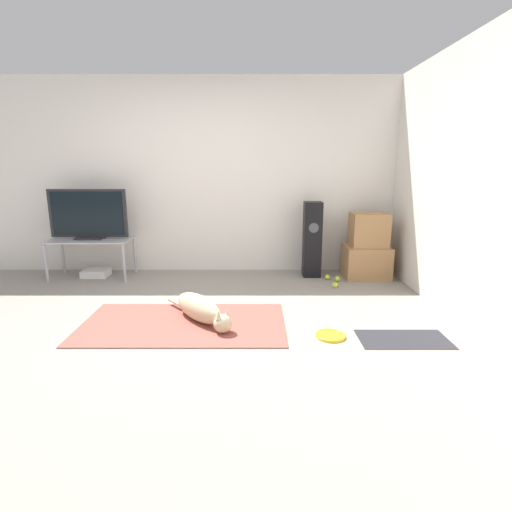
{
  "coord_description": "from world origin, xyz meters",
  "views": [
    {
      "loc": [
        0.72,
        -3.32,
        1.46
      ],
      "look_at": [
        0.7,
        1.0,
        0.45
      ],
      "focal_mm": 28.0,
      "sensor_mm": 36.0,
      "label": 1
    }
  ],
  "objects_px": {
    "tennis_ball_near_speaker": "(337,285)",
    "cardboard_box_upper": "(371,230)",
    "cardboard_box_lower": "(368,262)",
    "tennis_ball_loose_on_carpet": "(329,277)",
    "tv_stand": "(93,243)",
    "tennis_ball_by_boxes": "(339,279)",
    "dog": "(203,309)",
    "frisbee": "(332,336)",
    "game_console": "(98,273)",
    "floor_speaker": "(314,240)",
    "tv": "(90,215)"
  },
  "relations": [
    {
      "from": "cardboard_box_lower",
      "to": "cardboard_box_upper",
      "type": "bearing_deg",
      "value": -72.49
    },
    {
      "from": "cardboard_box_lower",
      "to": "tennis_ball_loose_on_carpet",
      "type": "distance_m",
      "value": 0.56
    },
    {
      "from": "tennis_ball_near_speaker",
      "to": "game_console",
      "type": "bearing_deg",
      "value": 170.65
    },
    {
      "from": "cardboard_box_lower",
      "to": "tennis_ball_loose_on_carpet",
      "type": "relative_size",
      "value": 8.57
    },
    {
      "from": "dog",
      "to": "game_console",
      "type": "relative_size",
      "value": 2.51
    },
    {
      "from": "dog",
      "to": "tennis_ball_loose_on_carpet",
      "type": "distance_m",
      "value": 2.01
    },
    {
      "from": "tv_stand",
      "to": "game_console",
      "type": "distance_m",
      "value": 0.41
    },
    {
      "from": "frisbee",
      "to": "tv",
      "type": "relative_size",
      "value": 0.26
    },
    {
      "from": "frisbee",
      "to": "cardboard_box_upper",
      "type": "bearing_deg",
      "value": 66.58
    },
    {
      "from": "tennis_ball_near_speaker",
      "to": "cardboard_box_upper",
      "type": "bearing_deg",
      "value": 43.01
    },
    {
      "from": "dog",
      "to": "tennis_ball_by_boxes",
      "type": "xyz_separation_m",
      "value": [
        1.54,
        1.33,
        -0.1
      ]
    },
    {
      "from": "cardboard_box_upper",
      "to": "tennis_ball_loose_on_carpet",
      "type": "relative_size",
      "value": 6.86
    },
    {
      "from": "tv_stand",
      "to": "tennis_ball_loose_on_carpet",
      "type": "xyz_separation_m",
      "value": [
        3.05,
        -0.13,
        -0.42
      ]
    },
    {
      "from": "dog",
      "to": "tennis_ball_near_speaker",
      "type": "height_order",
      "value": "dog"
    },
    {
      "from": "tennis_ball_near_speaker",
      "to": "tennis_ball_loose_on_carpet",
      "type": "xyz_separation_m",
      "value": [
        -0.03,
        0.35,
        0.0
      ]
    },
    {
      "from": "floor_speaker",
      "to": "tv",
      "type": "xyz_separation_m",
      "value": [
        -2.87,
        -0.06,
        0.33
      ]
    },
    {
      "from": "cardboard_box_lower",
      "to": "tv",
      "type": "relative_size",
      "value": 0.58
    },
    {
      "from": "tv_stand",
      "to": "game_console",
      "type": "relative_size",
      "value": 3.18
    },
    {
      "from": "dog",
      "to": "tv_stand",
      "type": "distance_m",
      "value": 2.25
    },
    {
      "from": "tv_stand",
      "to": "tennis_ball_near_speaker",
      "type": "xyz_separation_m",
      "value": [
        3.08,
        -0.47,
        -0.42
      ]
    },
    {
      "from": "dog",
      "to": "tennis_ball_by_boxes",
      "type": "height_order",
      "value": "dog"
    },
    {
      "from": "cardboard_box_upper",
      "to": "tennis_ball_near_speaker",
      "type": "xyz_separation_m",
      "value": [
        -0.49,
        -0.46,
        -0.6
      ]
    },
    {
      "from": "tv_stand",
      "to": "tennis_ball_by_boxes",
      "type": "xyz_separation_m",
      "value": [
        3.16,
        -0.2,
        -0.42
      ]
    },
    {
      "from": "tv",
      "to": "tennis_ball_near_speaker",
      "type": "xyz_separation_m",
      "value": [
        3.08,
        -0.48,
        -0.79
      ]
    },
    {
      "from": "floor_speaker",
      "to": "tennis_ball_by_boxes",
      "type": "xyz_separation_m",
      "value": [
        0.3,
        -0.26,
        -0.46
      ]
    },
    {
      "from": "tennis_ball_by_boxes",
      "to": "tennis_ball_near_speaker",
      "type": "distance_m",
      "value": 0.28
    },
    {
      "from": "tv_stand",
      "to": "game_console",
      "type": "bearing_deg",
      "value": 55.05
    },
    {
      "from": "dog",
      "to": "frisbee",
      "type": "xyz_separation_m",
      "value": [
        1.16,
        -0.33,
        -0.12
      ]
    },
    {
      "from": "tv",
      "to": "game_console",
      "type": "height_order",
      "value": "tv"
    },
    {
      "from": "cardboard_box_upper",
      "to": "tv_stand",
      "type": "bearing_deg",
      "value": 179.73
    },
    {
      "from": "dog",
      "to": "game_console",
      "type": "xyz_separation_m",
      "value": [
        -1.6,
        1.56,
        -0.08
      ]
    },
    {
      "from": "dog",
      "to": "game_console",
      "type": "height_order",
      "value": "dog"
    },
    {
      "from": "tennis_ball_loose_on_carpet",
      "to": "tennis_ball_by_boxes",
      "type": "bearing_deg",
      "value": -33.98
    },
    {
      "from": "tennis_ball_loose_on_carpet",
      "to": "tennis_ball_near_speaker",
      "type": "bearing_deg",
      "value": -85.02
    },
    {
      "from": "cardboard_box_upper",
      "to": "tennis_ball_near_speaker",
      "type": "bearing_deg",
      "value": -136.99
    },
    {
      "from": "tv",
      "to": "tennis_ball_near_speaker",
      "type": "bearing_deg",
      "value": -8.81
    },
    {
      "from": "tv_stand",
      "to": "tennis_ball_loose_on_carpet",
      "type": "relative_size",
      "value": 15.66
    },
    {
      "from": "dog",
      "to": "floor_speaker",
      "type": "height_order",
      "value": "floor_speaker"
    },
    {
      "from": "tennis_ball_loose_on_carpet",
      "to": "game_console",
      "type": "xyz_separation_m",
      "value": [
        -3.03,
        0.16,
        0.01
      ]
    },
    {
      "from": "cardboard_box_upper",
      "to": "floor_speaker",
      "type": "relative_size",
      "value": 0.46
    },
    {
      "from": "floor_speaker",
      "to": "game_console",
      "type": "relative_size",
      "value": 3.01
    },
    {
      "from": "frisbee",
      "to": "game_console",
      "type": "bearing_deg",
      "value": 145.61
    },
    {
      "from": "cardboard_box_lower",
      "to": "cardboard_box_upper",
      "type": "distance_m",
      "value": 0.42
    },
    {
      "from": "dog",
      "to": "tv_stand",
      "type": "relative_size",
      "value": 0.79
    },
    {
      "from": "frisbee",
      "to": "tennis_ball_loose_on_carpet",
      "type": "bearing_deg",
      "value": 80.96
    },
    {
      "from": "cardboard_box_upper",
      "to": "tennis_ball_loose_on_carpet",
      "type": "distance_m",
      "value": 0.8
    },
    {
      "from": "frisbee",
      "to": "cardboard_box_upper",
      "type": "height_order",
      "value": "cardboard_box_upper"
    },
    {
      "from": "floor_speaker",
      "to": "game_console",
      "type": "bearing_deg",
      "value": -179.4
    },
    {
      "from": "tennis_ball_by_boxes",
      "to": "cardboard_box_lower",
      "type": "bearing_deg",
      "value": 26.13
    },
    {
      "from": "tv_stand",
      "to": "frisbee",
      "type": "bearing_deg",
      "value": -33.77
    }
  ]
}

